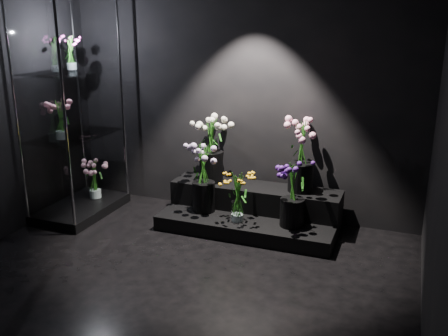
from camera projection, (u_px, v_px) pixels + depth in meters
The scene contains 13 objects.
floor at pixel (157, 295), 4.04m from camera, with size 4.00×4.00×0.00m, color black.
wall_back at pixel (240, 90), 5.42m from camera, with size 4.00×4.00×0.00m, color black.
wall_right at pixel (448, 151), 2.95m from camera, with size 4.00×4.00×0.00m, color black.
display_riser at pixel (252, 210), 5.36m from camera, with size 1.85×0.82×0.41m.
display_case at pixel (73, 112), 5.40m from camera, with size 0.64×1.07×2.35m.
bouquet_orange_bells at pixel (237, 196), 5.04m from camera, with size 0.35×0.35×0.52m.
bouquet_lilac at pixel (203, 173), 5.27m from camera, with size 0.39×0.39×0.73m.
bouquet_purple at pixel (293, 191), 4.90m from camera, with size 0.39×0.39×0.65m.
bouquet_cream_roses at pixel (211, 145), 5.43m from camera, with size 0.42×0.42×0.69m.
bouquet_pink_roses at pixel (302, 152), 5.11m from camera, with size 0.43×0.43×0.74m.
bouquet_case_pink at pixel (60, 118), 5.23m from camera, with size 0.29×0.29×0.42m.
bouquet_case_magenta at pixel (71, 52), 5.34m from camera, with size 0.22×0.22×0.36m.
bouquet_case_base_pink at pixel (94, 178), 5.84m from camera, with size 0.34×0.34×0.45m.
Camera 1 is at (1.78, -3.14, 2.16)m, focal length 40.00 mm.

